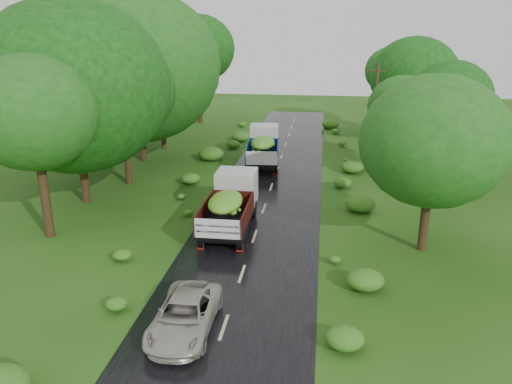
% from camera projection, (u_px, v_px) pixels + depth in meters
% --- Properties ---
extents(ground, '(120.00, 120.00, 0.00)m').
position_uv_depth(ground, '(224.00, 328.00, 17.64)').
color(ground, '#1D3F0D').
rests_on(ground, ground).
extents(road, '(6.50, 80.00, 0.02)m').
position_uv_depth(road, '(245.00, 263.00, 22.33)').
color(road, black).
rests_on(road, ground).
extents(road_lines, '(0.12, 69.60, 0.00)m').
position_uv_depth(road_lines, '(249.00, 253.00, 23.26)').
color(road_lines, '#BFB78C').
rests_on(road_lines, road).
extents(truck_near, '(2.23, 6.19, 2.60)m').
position_uv_depth(truck_near, '(231.00, 202.00, 25.67)').
color(truck_near, black).
rests_on(truck_near, ground).
extents(truck_far, '(2.72, 6.47, 2.65)m').
position_uv_depth(truck_far, '(263.00, 145.00, 37.38)').
color(truck_far, black).
rests_on(truck_far, ground).
extents(car, '(2.02, 4.32, 1.20)m').
position_uv_depth(car, '(185.00, 315.00, 17.27)').
color(car, '#B2AD9E').
rests_on(car, road).
extents(utility_pole, '(1.30, 0.28, 7.43)m').
position_uv_depth(utility_pole, '(375.00, 112.00, 37.61)').
color(utility_pole, '#382616').
rests_on(utility_pole, ground).
extents(trees_left, '(5.92, 34.05, 9.44)m').
position_uv_depth(trees_left, '(137.00, 72.00, 36.48)').
color(trees_left, black).
rests_on(trees_left, ground).
extents(trees_right, '(6.32, 31.25, 7.61)m').
position_uv_depth(trees_right, '(415.00, 93.00, 35.12)').
color(trees_right, black).
rests_on(trees_right, ground).
extents(shrubs, '(11.90, 44.00, 0.70)m').
position_uv_depth(shrubs, '(268.00, 192.00, 30.66)').
color(shrubs, '#1D5814').
rests_on(shrubs, ground).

